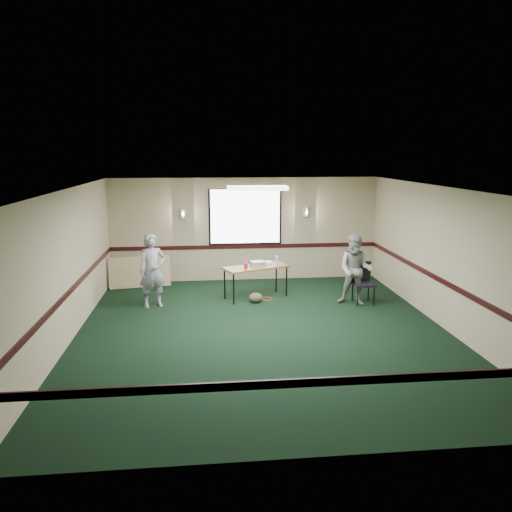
{
  "coord_description": "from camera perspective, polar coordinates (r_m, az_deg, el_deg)",
  "views": [
    {
      "loc": [
        -1.08,
        -8.89,
        3.34
      ],
      "look_at": [
        0.0,
        1.3,
        1.2
      ],
      "focal_mm": 35.0,
      "sensor_mm": 36.0,
      "label": 1
    }
  ],
  "objects": [
    {
      "name": "ground",
      "position": [
        9.56,
        0.83,
        -8.66
      ],
      "size": [
        8.0,
        8.0,
        0.0
      ],
      "primitive_type": "plane",
      "color": "black",
      "rests_on": "ground"
    },
    {
      "name": "person_right",
      "position": [
        11.23,
        11.31,
        -1.55
      ],
      "size": [
        0.95,
        0.86,
        1.58
      ],
      "primitive_type": "imported",
      "rotation": [
        0.0,
        0.0,
        -0.42
      ],
      "color": "#7695B9",
      "rests_on": "ground"
    },
    {
      "name": "room_shell",
      "position": [
        11.21,
        -0.44,
        2.76
      ],
      "size": [
        8.0,
        8.02,
        8.0
      ],
      "color": "tan",
      "rests_on": "ground"
    },
    {
      "name": "folded_table",
      "position": [
        12.86,
        -13.13,
        -1.79
      ],
      "size": [
        1.53,
        0.47,
        0.77
      ],
      "primitive_type": "cube",
      "rotation": [
        -0.21,
        0.0,
        0.17
      ],
      "color": "#99805E",
      "rests_on": "ground"
    },
    {
      "name": "person_left",
      "position": [
        11.1,
        -11.75,
        -1.64
      ],
      "size": [
        0.68,
        0.56,
        1.62
      ],
      "primitive_type": "imported",
      "rotation": [
        0.0,
        0.0,
        0.32
      ],
      "color": "#3C5085",
      "rests_on": "ground"
    },
    {
      "name": "cable_coil",
      "position": [
        11.6,
        1.18,
        -4.9
      ],
      "size": [
        0.3,
        0.3,
        0.02
      ],
      "primitive_type": "torus",
      "rotation": [
        0.0,
        0.0,
        -0.01
      ],
      "color": "#CD4019",
      "rests_on": "ground"
    },
    {
      "name": "duffel_bag",
      "position": [
        11.31,
        -0.04,
        -4.8
      ],
      "size": [
        0.34,
        0.26,
        0.22
      ],
      "primitive_type": "ellipsoid",
      "rotation": [
        0.0,
        0.0,
        -0.08
      ],
      "color": "#423A26",
      "rests_on": "ground"
    },
    {
      "name": "game_console",
      "position": [
        11.81,
        1.27,
        -0.75
      ],
      "size": [
        0.25,
        0.22,
        0.05
      ],
      "primitive_type": "cube",
      "rotation": [
        0.0,
        0.0,
        0.33
      ],
      "color": "white",
      "rests_on": "folding_table"
    },
    {
      "name": "folding_table",
      "position": [
        11.54,
        -0.01,
        -1.46
      ],
      "size": [
        1.62,
        1.12,
        0.75
      ],
      "rotation": [
        0.0,
        0.0,
        0.39
      ],
      "color": "brown",
      "rests_on": "ground"
    },
    {
      "name": "projector",
      "position": [
        11.57,
        0.18,
        -0.87
      ],
      "size": [
        0.37,
        0.33,
        0.11
      ],
      "primitive_type": "cube",
      "rotation": [
        0.0,
        0.0,
        0.22
      ],
      "color": "gray",
      "rests_on": "folding_table"
    },
    {
      "name": "conference_chair",
      "position": [
        11.5,
        12.07,
        -2.6
      ],
      "size": [
        0.45,
        0.47,
        0.91
      ],
      "rotation": [
        0.0,
        0.0,
        0.01
      ],
      "color": "black",
      "rests_on": "ground"
    },
    {
      "name": "water_bottle",
      "position": [
        11.6,
        2.4,
        -0.56
      ],
      "size": [
        0.07,
        0.07,
        0.22
      ],
      "primitive_type": "cylinder",
      "color": "#87ADDE",
      "rests_on": "folding_table"
    },
    {
      "name": "red_cup",
      "position": [
        11.28,
        -1.17,
        -1.14
      ],
      "size": [
        0.09,
        0.09,
        0.13
      ],
      "primitive_type": "cylinder",
      "color": "red",
      "rests_on": "folding_table"
    }
  ]
}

